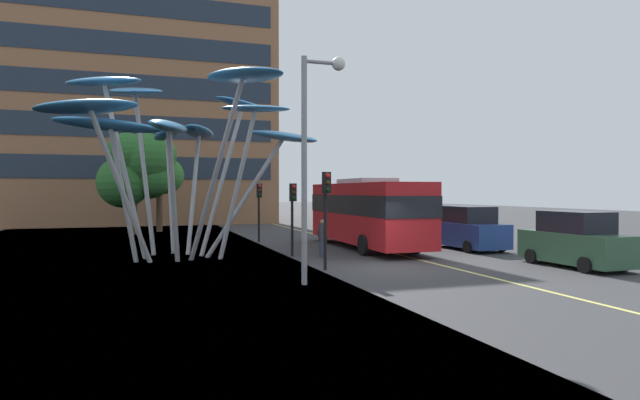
{
  "coord_description": "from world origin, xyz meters",
  "views": [
    {
      "loc": [
        -9.06,
        -18.71,
        2.93
      ],
      "look_at": [
        -0.77,
        6.03,
        2.5
      ],
      "focal_mm": 30.26,
      "sensor_mm": 36.0,
      "label": 1
    }
  ],
  "objects_px": {
    "leaf_sculpture": "(180,122)",
    "car_far_side": "(340,213)",
    "car_side_street": "(372,217)",
    "car_parked_near": "(575,241)",
    "street_lamp": "(314,138)",
    "pedestrian": "(322,238)",
    "traffic_light_island_mid": "(259,200)",
    "traffic_light_kerb_far": "(293,203)",
    "car_parked_far": "(406,222)",
    "traffic_light_kerb_near": "(326,199)",
    "red_bus": "(366,210)",
    "car_parked_mid": "(468,229)"
  },
  "relations": [
    {
      "from": "traffic_light_kerb_near",
      "to": "car_parked_mid",
      "type": "bearing_deg",
      "value": 26.28
    },
    {
      "from": "red_bus",
      "to": "traffic_light_kerb_near",
      "type": "height_order",
      "value": "traffic_light_kerb_near"
    },
    {
      "from": "car_far_side",
      "to": "car_parked_near",
      "type": "bearing_deg",
      "value": -90.12
    },
    {
      "from": "car_side_street",
      "to": "car_far_side",
      "type": "relative_size",
      "value": 0.92
    },
    {
      "from": "leaf_sculpture",
      "to": "car_parked_mid",
      "type": "bearing_deg",
      "value": -3.39
    },
    {
      "from": "leaf_sculpture",
      "to": "car_far_side",
      "type": "distance_m",
      "value": 23.66
    },
    {
      "from": "car_far_side",
      "to": "pedestrian",
      "type": "xyz_separation_m",
      "value": [
        -8.31,
        -19.85,
        -0.22
      ]
    },
    {
      "from": "traffic_light_kerb_far",
      "to": "car_parked_near",
      "type": "distance_m",
      "value": 11.65
    },
    {
      "from": "car_parked_far",
      "to": "pedestrian",
      "type": "xyz_separation_m",
      "value": [
        -8.02,
        -7.51,
        -0.15
      ]
    },
    {
      "from": "traffic_light_kerb_far",
      "to": "street_lamp",
      "type": "bearing_deg",
      "value": -100.37
    },
    {
      "from": "traffic_light_kerb_near",
      "to": "pedestrian",
      "type": "distance_m",
      "value": 4.27
    },
    {
      "from": "car_far_side",
      "to": "leaf_sculpture",
      "type": "bearing_deg",
      "value": -128.12
    },
    {
      "from": "car_parked_near",
      "to": "pedestrian",
      "type": "relative_size",
      "value": 2.68
    },
    {
      "from": "street_lamp",
      "to": "car_parked_far",
      "type": "bearing_deg",
      "value": 52.98
    },
    {
      "from": "leaf_sculpture",
      "to": "traffic_light_island_mid",
      "type": "bearing_deg",
      "value": 52.34
    },
    {
      "from": "traffic_light_kerb_far",
      "to": "car_side_street",
      "type": "bearing_deg",
      "value": 52.94
    },
    {
      "from": "street_lamp",
      "to": "traffic_light_kerb_far",
      "type": "bearing_deg",
      "value": 79.63
    },
    {
      "from": "pedestrian",
      "to": "car_side_street",
      "type": "bearing_deg",
      "value": 58.01
    },
    {
      "from": "traffic_light_kerb_near",
      "to": "car_parked_mid",
      "type": "xyz_separation_m",
      "value": [
        9.12,
        4.5,
        -1.63
      ]
    },
    {
      "from": "leaf_sculpture",
      "to": "car_parked_mid",
      "type": "distance_m",
      "value": 14.85
    },
    {
      "from": "car_side_street",
      "to": "car_parked_mid",
      "type": "bearing_deg",
      "value": -91.08
    },
    {
      "from": "car_parked_mid",
      "to": "traffic_light_kerb_far",
      "type": "bearing_deg",
      "value": -179.81
    },
    {
      "from": "car_parked_far",
      "to": "car_far_side",
      "type": "xyz_separation_m",
      "value": [
        0.3,
        12.34,
        0.07
      ]
    },
    {
      "from": "leaf_sculpture",
      "to": "car_side_street",
      "type": "xyz_separation_m",
      "value": [
        14.22,
        11.56,
        -4.85
      ]
    },
    {
      "from": "leaf_sculpture",
      "to": "red_bus",
      "type": "bearing_deg",
      "value": 8.12
    },
    {
      "from": "car_parked_far",
      "to": "car_side_street",
      "type": "distance_m",
      "value": 5.69
    },
    {
      "from": "car_parked_mid",
      "to": "leaf_sculpture",
      "type": "bearing_deg",
      "value": 176.61
    },
    {
      "from": "car_parked_far",
      "to": "pedestrian",
      "type": "distance_m",
      "value": 10.98
    },
    {
      "from": "car_side_street",
      "to": "pedestrian",
      "type": "xyz_separation_m",
      "value": [
        -8.24,
        -13.19,
        -0.22
      ]
    },
    {
      "from": "car_far_side",
      "to": "pedestrian",
      "type": "distance_m",
      "value": 21.52
    },
    {
      "from": "traffic_light_island_mid",
      "to": "car_far_side",
      "type": "bearing_deg",
      "value": 51.64
    },
    {
      "from": "car_parked_far",
      "to": "pedestrian",
      "type": "bearing_deg",
      "value": -136.87
    },
    {
      "from": "pedestrian",
      "to": "traffic_light_island_mid",
      "type": "bearing_deg",
      "value": 98.23
    },
    {
      "from": "traffic_light_island_mid",
      "to": "traffic_light_kerb_near",
      "type": "bearing_deg",
      "value": -89.88
    },
    {
      "from": "leaf_sculpture",
      "to": "car_far_side",
      "type": "relative_size",
      "value": 2.7
    },
    {
      "from": "leaf_sculpture",
      "to": "car_side_street",
      "type": "height_order",
      "value": "leaf_sculpture"
    },
    {
      "from": "leaf_sculpture",
      "to": "traffic_light_kerb_near",
      "type": "xyz_separation_m",
      "value": [
        4.87,
        -5.33,
        -3.27
      ]
    },
    {
      "from": "leaf_sculpture",
      "to": "car_side_street",
      "type": "relative_size",
      "value": 2.93
    },
    {
      "from": "red_bus",
      "to": "street_lamp",
      "type": "relative_size",
      "value": 1.49
    },
    {
      "from": "red_bus",
      "to": "leaf_sculpture",
      "type": "distance_m",
      "value": 10.26
    },
    {
      "from": "street_lamp",
      "to": "traffic_light_kerb_near",
      "type": "bearing_deg",
      "value": 63.44
    },
    {
      "from": "traffic_light_kerb_far",
      "to": "car_side_street",
      "type": "height_order",
      "value": "traffic_light_kerb_far"
    },
    {
      "from": "car_side_street",
      "to": "pedestrian",
      "type": "bearing_deg",
      "value": -121.99
    },
    {
      "from": "traffic_light_kerb_near",
      "to": "car_far_side",
      "type": "height_order",
      "value": "traffic_light_kerb_near"
    },
    {
      "from": "leaf_sculpture",
      "to": "traffic_light_kerb_near",
      "type": "height_order",
      "value": "leaf_sculpture"
    },
    {
      "from": "traffic_light_kerb_near",
      "to": "car_far_side",
      "type": "bearing_deg",
      "value": 68.18
    },
    {
      "from": "leaf_sculpture",
      "to": "pedestrian",
      "type": "xyz_separation_m",
      "value": [
        5.99,
        -1.63,
        -5.07
      ]
    },
    {
      "from": "car_parked_near",
      "to": "street_lamp",
      "type": "distance_m",
      "value": 11.3
    },
    {
      "from": "red_bus",
      "to": "car_far_side",
      "type": "xyz_separation_m",
      "value": [
        4.93,
        16.89,
        -0.89
      ]
    },
    {
      "from": "car_far_side",
      "to": "street_lamp",
      "type": "distance_m",
      "value": 28.56
    }
  ]
}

